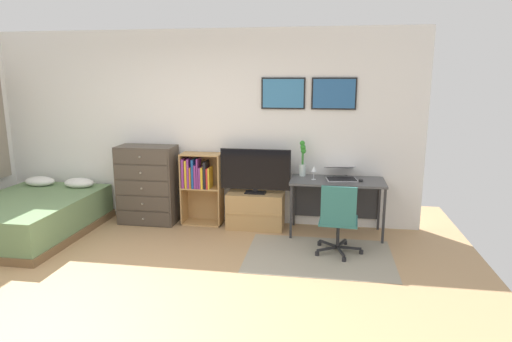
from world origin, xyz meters
The scene contains 14 objects.
ground_plane centered at (0.00, 0.00, 0.00)m, with size 7.20×7.20×0.00m, color tan.
wall_back_with_posters centered at (0.02, 2.43, 1.36)m, with size 6.12×0.09×2.70m.
area_rug centered at (1.72, 1.29, 0.00)m, with size 1.70×1.20×0.01m, color #9E937F.
bed centered at (-2.07, 1.41, 0.25)m, with size 1.43×1.92×0.62m.
dresser centered at (-0.73, 2.15, 0.56)m, with size 0.81×0.46×1.11m.
bookshelf centered at (0.01, 2.22, 0.61)m, with size 0.56×0.30×1.02m.
tv_stand centered at (0.82, 2.17, 0.25)m, with size 0.78×0.41×0.50m.
television centered at (0.82, 2.15, 0.81)m, with size 0.96×0.16×0.61m.
desk centered at (1.92, 2.16, 0.60)m, with size 1.22×0.58×0.74m.
office_chair centered at (1.93, 1.35, 0.46)m, with size 0.57×0.58×0.86m.
laptop centered at (1.96, 2.17, 0.81)m, with size 0.45×0.47×0.17m.
computer_mouse centered at (2.22, 2.06, 0.76)m, with size 0.06×0.10×0.03m, color #262628.
bamboo_vase centered at (1.45, 2.25, 0.98)m, with size 0.09×0.10×0.48m.
wine_glass centered at (1.61, 2.05, 0.87)m, with size 0.07×0.07×0.18m.
Camera 1 is at (1.75, -3.60, 2.06)m, focal length 30.84 mm.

